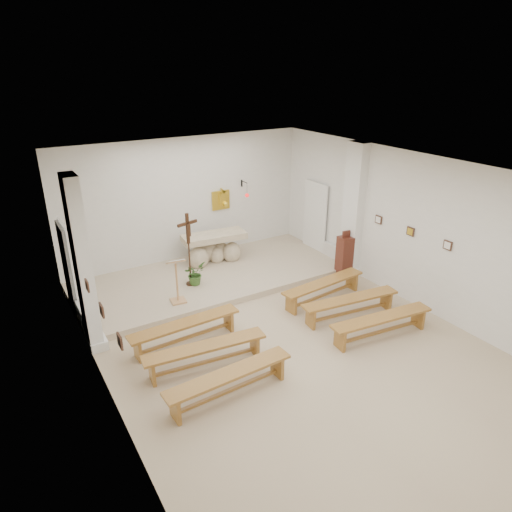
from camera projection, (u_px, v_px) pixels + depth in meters
ground at (289, 344)px, 9.26m from camera, size 7.00×10.00×0.00m
wall_left at (103, 314)px, 6.91m from camera, size 0.02×10.00×3.50m
wall_right at (418, 233)px, 10.24m from camera, size 0.02×10.00×3.50m
wall_back at (186, 202)px, 12.50m from camera, size 7.00×0.02×3.50m
ceiling at (294, 174)px, 7.90m from camera, size 7.00×10.00×0.02m
sanctuary_platform at (212, 277)px, 11.99m from camera, size 6.98×3.00×0.15m
pilaster_left at (83, 266)px, 8.54m from camera, size 0.26×0.55×3.50m
pilaster_right at (353, 211)px, 11.76m from camera, size 0.26×0.55×3.50m
gold_wall_relief at (221, 200)px, 13.02m from camera, size 0.55×0.04×0.55m
sanctuary_lamp at (246, 193)px, 13.09m from camera, size 0.11×0.36×0.44m
station_frame_left_front at (120, 341)px, 6.30m from camera, size 0.03×0.20×0.20m
station_frame_left_mid at (102, 310)px, 7.09m from camera, size 0.03×0.20×0.20m
station_frame_left_rear at (87, 286)px, 7.88m from camera, size 0.03×0.20×0.20m
station_frame_right_front at (448, 245)px, 9.62m from camera, size 0.03×0.20×0.20m
station_frame_right_mid at (410, 231)px, 10.40m from camera, size 0.03×0.20×0.20m
station_frame_right_rear at (378, 220)px, 11.19m from camera, size 0.03×0.20×0.20m
radiator_left at (83, 319)px, 9.64m from camera, size 0.10×0.85×0.52m
radiator_right at (333, 254)px, 12.92m from camera, size 0.10×0.85×0.52m
altar at (214, 250)px, 12.62m from camera, size 1.80×0.86×0.90m
lectern at (177, 280)px, 10.38m from camera, size 0.44×0.38×1.12m
crucifix_stand at (189, 244)px, 11.02m from camera, size 0.55×0.24×1.86m
potted_plant at (195, 274)px, 11.34m from camera, size 0.67×0.65×0.57m
donation_pedestal at (344, 256)px, 12.02m from camera, size 0.37×0.37×1.28m
bench_left_front at (185, 328)px, 9.15m from camera, size 2.33×0.45×0.49m
bench_right_front at (323, 286)px, 10.84m from camera, size 2.35×0.59×0.49m
bench_left_second at (205, 351)px, 8.41m from camera, size 2.35×0.62×0.49m
bench_right_second at (350, 303)px, 10.10m from camera, size 2.35×0.67×0.49m
bench_left_third at (229, 379)px, 7.67m from camera, size 2.34×0.47×0.49m
bench_right_third at (381, 322)px, 9.36m from camera, size 2.35×0.64×0.49m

